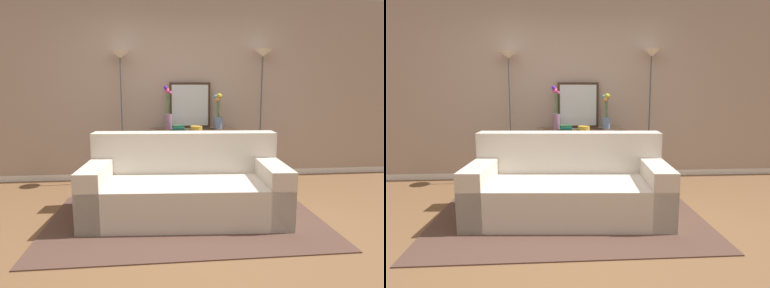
{
  "view_description": "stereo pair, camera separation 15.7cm",
  "coord_description": "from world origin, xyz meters",
  "views": [
    {
      "loc": [
        -0.28,
        -3.01,
        1.36
      ],
      "look_at": [
        0.17,
        1.14,
        0.68
      ],
      "focal_mm": 31.38,
      "sensor_mm": 36.0,
      "label": 1
    },
    {
      "loc": [
        -0.12,
        -3.02,
        1.36
      ],
      "look_at": [
        0.17,
        1.14,
        0.68
      ],
      "focal_mm": 31.38,
      "sensor_mm": 36.0,
      "label": 2
    }
  ],
  "objects": [
    {
      "name": "wall_mirror",
      "position": [
        0.23,
        2.01,
        1.13
      ],
      "size": [
        0.61,
        0.02,
        0.68
      ],
      "color": "#382619",
      "rests_on": "console_table"
    },
    {
      "name": "console_table",
      "position": [
        0.26,
        1.84,
        0.55
      ],
      "size": [
        1.26,
        0.4,
        0.79
      ],
      "color": "#382619",
      "rests_on": "ground"
    },
    {
      "name": "vase_short_flowers",
      "position": [
        0.63,
        1.87,
        0.99
      ],
      "size": [
        0.13,
        0.14,
        0.52
      ],
      "color": "#6B84AD",
      "rests_on": "console_table"
    },
    {
      "name": "vase_tall_flowers",
      "position": [
        -0.11,
        1.87,
        1.02
      ],
      "size": [
        0.12,
        0.12,
        0.63
      ],
      "color": "gray",
      "rests_on": "console_table"
    },
    {
      "name": "floor_lamp_left",
      "position": [
        -0.77,
        1.88,
        1.49
      ],
      "size": [
        0.28,
        0.28,
        1.89
      ],
      "color": "#4C4C51",
      "rests_on": "ground"
    },
    {
      "name": "floor_lamp_right",
      "position": [
        1.28,
        1.88,
        1.52
      ],
      "size": [
        0.28,
        0.28,
        1.94
      ],
      "color": "#4C4C51",
      "rests_on": "ground"
    },
    {
      "name": "couch",
      "position": [
        0.02,
        0.5,
        0.31
      ],
      "size": [
        2.14,
        1.1,
        0.88
      ],
      "color": "beige",
      "rests_on": "ground"
    },
    {
      "name": "back_wall",
      "position": [
        0.0,
        2.16,
        1.35
      ],
      "size": [
        12.0,
        0.15,
        2.71
      ],
      "color": "white",
      "rests_on": "ground"
    },
    {
      "name": "ground_plane",
      "position": [
        0.0,
        0.0,
        -0.01
      ],
      "size": [
        16.0,
        16.0,
        0.02
      ],
      "primitive_type": "cube",
      "color": "brown"
    },
    {
      "name": "fruit_bowl",
      "position": [
        0.29,
        1.71,
        0.82
      ],
      "size": [
        0.17,
        0.17,
        0.06
      ],
      "color": "gold",
      "rests_on": "console_table"
    },
    {
      "name": "area_rug",
      "position": [
        0.02,
        0.34,
        0.01
      ],
      "size": [
        2.83,
        1.74,
        0.01
      ],
      "color": "#51382D",
      "rests_on": "ground"
    },
    {
      "name": "book_row_under_console",
      "position": [
        -0.06,
        1.84,
        0.05
      ],
      "size": [
        0.37,
        0.18,
        0.12
      ],
      "color": "tan",
      "rests_on": "ground"
    },
    {
      "name": "book_stack",
      "position": [
        0.04,
        1.74,
        0.82
      ],
      "size": [
        0.19,
        0.14,
        0.07
      ],
      "color": "#236033",
      "rests_on": "console_table"
    }
  ]
}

